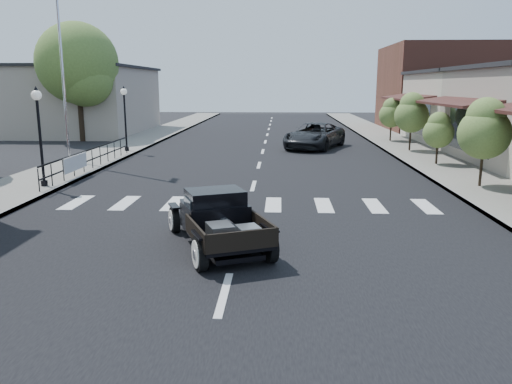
{
  "coord_description": "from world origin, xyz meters",
  "views": [
    {
      "loc": [
        0.99,
        -11.47,
        3.75
      ],
      "look_at": [
        0.37,
        1.34,
        1.0
      ],
      "focal_mm": 35.0,
      "sensor_mm": 36.0,
      "label": 1
    }
  ],
  "objects": [
    {
      "name": "storefront_far",
      "position": [
        15.0,
        22.0,
        2.25
      ],
      "size": [
        10.0,
        9.0,
        4.5
      ],
      "primitive_type": "cube",
      "color": "beige",
      "rests_on": "ground"
    },
    {
      "name": "small_tree_c",
      "position": [
        8.3,
        12.0,
        1.31
      ],
      "size": [
        1.39,
        1.39,
        2.32
      ],
      "primitive_type": null,
      "color": "#577234",
      "rests_on": "sidewalk_right"
    },
    {
      "name": "small_tree_d",
      "position": [
        8.3,
        16.97,
        1.71
      ],
      "size": [
        1.87,
        1.87,
        3.11
      ],
      "primitive_type": null,
      "color": "#577234",
      "rests_on": "sidewalk_right"
    },
    {
      "name": "second_car",
      "position": [
        3.07,
        18.75,
        0.76
      ],
      "size": [
        4.41,
        6.01,
        1.52
      ],
      "primitive_type": "imported",
      "rotation": [
        0.0,
        0.0,
        -0.39
      ],
      "color": "black",
      "rests_on": "ground"
    },
    {
      "name": "road_markings",
      "position": [
        0.0,
        10.0,
        0.0
      ],
      "size": [
        12.0,
        60.0,
        0.06
      ],
      "primitive_type": null,
      "color": "silver",
      "rests_on": "ground"
    },
    {
      "name": "far_building_right",
      "position": [
        15.5,
        32.0,
        3.5
      ],
      "size": [
        11.0,
        10.0,
        7.0
      ],
      "primitive_type": "cube",
      "color": "brown",
      "rests_on": "ground"
    },
    {
      "name": "small_tree_b",
      "position": [
        8.3,
        6.78,
        1.69
      ],
      "size": [
        1.84,
        1.84,
        3.07
      ],
      "primitive_type": null,
      "color": "#577234",
      "rests_on": "sidewalk_right"
    },
    {
      "name": "railing",
      "position": [
        -7.3,
        10.0,
        0.65
      ],
      "size": [
        0.08,
        10.0,
        1.0
      ],
      "primitive_type": null,
      "color": "black",
      "rests_on": "sidewalk_left"
    },
    {
      "name": "flagpole",
      "position": [
        -9.2,
        12.0,
        6.24
      ],
      "size": [
        0.12,
        0.12,
        12.18
      ],
      "primitive_type": "cylinder",
      "color": "silver",
      "rests_on": "sidewalk_left"
    },
    {
      "name": "sidewalk_right",
      "position": [
        8.5,
        15.0,
        0.07
      ],
      "size": [
        3.0,
        80.0,
        0.15
      ],
      "primitive_type": "cube",
      "color": "gray",
      "rests_on": "ground"
    },
    {
      "name": "hotrod_pickup",
      "position": [
        -0.45,
        -0.26,
        0.69
      ],
      "size": [
        3.26,
        4.4,
        1.38
      ],
      "primitive_type": null,
      "rotation": [
        0.0,
        0.0,
        0.4
      ],
      "color": "black",
      "rests_on": "ground"
    },
    {
      "name": "lamp_post_c",
      "position": [
        -7.6,
        16.0,
        1.93
      ],
      "size": [
        0.36,
        0.36,
        3.56
      ],
      "primitive_type": null,
      "color": "black",
      "rests_on": "sidewalk_left"
    },
    {
      "name": "lamp_post_b",
      "position": [
        -7.6,
        6.0,
        1.93
      ],
      "size": [
        0.36,
        0.36,
        3.56
      ],
      "primitive_type": null,
      "color": "black",
      "rests_on": "sidewalk_left"
    },
    {
      "name": "small_tree_e",
      "position": [
        8.3,
        22.02,
        1.5
      ],
      "size": [
        1.62,
        1.62,
        2.69
      ],
      "primitive_type": null,
      "color": "#577234",
      "rests_on": "sidewalk_right"
    },
    {
      "name": "sidewalk_left",
      "position": [
        -8.5,
        15.0,
        0.07
      ],
      "size": [
        3.0,
        80.0,
        0.15
      ],
      "primitive_type": "cube",
      "color": "gray",
      "rests_on": "ground"
    },
    {
      "name": "big_tree_far",
      "position": [
        -12.5,
        22.0,
        3.93
      ],
      "size": [
        5.35,
        5.35,
        7.86
      ],
      "primitive_type": null,
      "color": "#506D2E",
      "rests_on": "ground"
    },
    {
      "name": "banner",
      "position": [
        -7.22,
        8.0,
        0.45
      ],
      "size": [
        0.04,
        2.2,
        0.6
      ],
      "primitive_type": null,
      "color": "silver",
      "rests_on": "sidewalk_left"
    },
    {
      "name": "ground",
      "position": [
        0.0,
        0.0,
        0.0
      ],
      "size": [
        120.0,
        120.0,
        0.0
      ],
      "primitive_type": "plane",
      "color": "black",
      "rests_on": "ground"
    },
    {
      "name": "road",
      "position": [
        0.0,
        15.0,
        0.01
      ],
      "size": [
        14.0,
        80.0,
        0.02
      ],
      "primitive_type": "cube",
      "color": "black",
      "rests_on": "ground"
    },
    {
      "name": "low_building_left",
      "position": [
        -15.0,
        28.0,
        2.5
      ],
      "size": [
        10.0,
        12.0,
        5.0
      ],
      "primitive_type": "cube",
      "color": "#A69A8B",
      "rests_on": "ground"
    }
  ]
}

